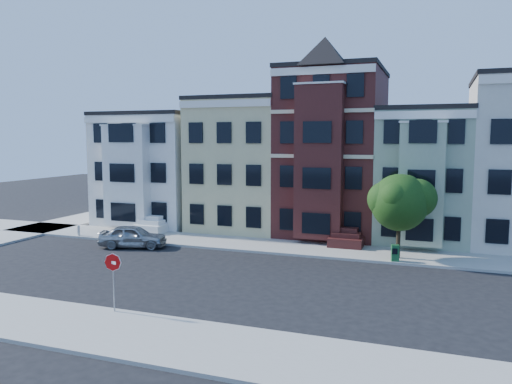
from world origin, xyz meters
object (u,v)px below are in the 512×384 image
at_px(street_tree, 399,206).
at_px(stop_sign, 114,279).
at_px(newspaper_box, 395,253).
at_px(parked_car, 133,236).
at_px(fire_hydrant, 79,231).

height_order(street_tree, stop_sign, street_tree).
bearing_deg(newspaper_box, parked_car, 172.36).
bearing_deg(street_tree, fire_hydrant, -177.79).
xyz_separation_m(fire_hydrant, stop_sign, (12.14, -12.60, 1.07)).
height_order(parked_car, stop_sign, stop_sign).
bearing_deg(parked_car, street_tree, -98.64).
height_order(street_tree, parked_car, street_tree).
distance_m(street_tree, parked_car, 17.09).
relative_size(parked_car, fire_hydrant, 7.33).
height_order(street_tree, newspaper_box, street_tree).
bearing_deg(newspaper_box, fire_hydrant, 167.15).
distance_m(street_tree, fire_hydrant, 22.57).
relative_size(newspaper_box, stop_sign, 0.35).
distance_m(street_tree, newspaper_box, 2.75).
xyz_separation_m(street_tree, parked_car, (-16.74, -2.38, -2.48)).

